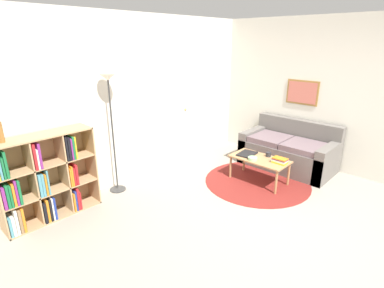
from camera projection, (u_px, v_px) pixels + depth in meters
name	position (u px, v px, depth m)	size (l,w,h in m)	color
ground_plane	(290.00, 239.00, 3.49)	(14.00, 14.00, 0.00)	gray
wall_back	(142.00, 99.00, 4.86)	(7.75, 0.11, 2.60)	silver
wall_right	(289.00, 91.00, 5.59)	(0.08, 5.71, 2.60)	silver
rug	(257.00, 181.00, 4.91)	(1.70, 1.70, 0.01)	maroon
bookshelf	(43.00, 181.00, 3.76)	(1.19, 0.34, 1.12)	tan
floor_lamp	(110.00, 99.00, 4.18)	(0.24, 0.24, 1.78)	#333333
couch	(289.00, 151.00, 5.44)	(0.85, 1.58, 0.83)	#66605B
coffee_table	(260.00, 161.00, 4.82)	(0.48, 0.92, 0.40)	#AD7F51
laptop	(247.00, 154.00, 4.96)	(0.37, 0.29, 0.02)	black
bowl	(253.00, 159.00, 4.72)	(0.15, 0.15, 0.05)	#9ED193
book_stack_on_table	(280.00, 160.00, 4.60)	(0.14, 0.23, 0.09)	gold
cup	(268.00, 154.00, 4.86)	(0.08, 0.08, 0.07)	#28282D
bottle_middle	(0.00, 132.00, 3.30)	(0.06, 0.06, 0.29)	olive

